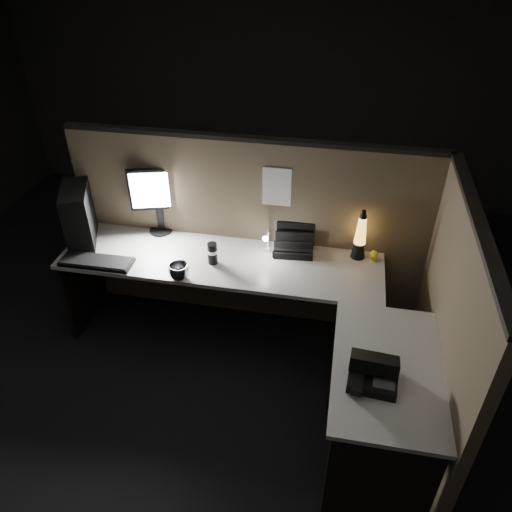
% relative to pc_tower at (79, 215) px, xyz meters
% --- Properties ---
extents(floor, '(6.00, 6.00, 0.00)m').
position_rel_pc_tower_xyz_m(floor, '(1.22, -0.66, -0.94)').
color(floor, black).
rests_on(floor, ground).
extents(room_shell, '(6.00, 6.00, 6.00)m').
position_rel_pc_tower_xyz_m(room_shell, '(1.22, -0.66, 0.68)').
color(room_shell, silver).
rests_on(room_shell, ground).
extents(partition_back, '(2.66, 0.06, 1.50)m').
position_rel_pc_tower_xyz_m(partition_back, '(1.22, 0.27, -0.19)').
color(partition_back, brown).
rests_on(partition_back, ground).
extents(partition_right, '(0.06, 1.66, 1.50)m').
position_rel_pc_tower_xyz_m(partition_right, '(2.55, -0.56, -0.19)').
color(partition_right, brown).
rests_on(partition_right, ground).
extents(desk, '(2.60, 1.60, 0.73)m').
position_rel_pc_tower_xyz_m(desk, '(1.40, -0.41, -0.36)').
color(desk, '#B0ADA6').
rests_on(desk, ground).
extents(pc_tower, '(0.32, 0.44, 0.42)m').
position_rel_pc_tower_xyz_m(pc_tower, '(0.00, 0.00, 0.00)').
color(pc_tower, black).
rests_on(pc_tower, desk).
extents(monitor, '(0.40, 0.17, 0.52)m').
position_rel_pc_tower_xyz_m(monitor, '(0.53, 0.23, 0.10)').
color(monitor, black).
rests_on(monitor, desk).
extents(keyboard, '(0.51, 0.18, 0.03)m').
position_rel_pc_tower_xyz_m(keyboard, '(0.23, -0.27, -0.20)').
color(keyboard, black).
rests_on(keyboard, desk).
extents(mouse, '(0.11, 0.08, 0.04)m').
position_rel_pc_tower_xyz_m(mouse, '(0.84, -0.29, -0.19)').
color(mouse, black).
rests_on(mouse, desk).
extents(clip_lamp, '(0.04, 0.16, 0.20)m').
position_rel_pc_tower_xyz_m(clip_lamp, '(1.39, 0.05, -0.09)').
color(clip_lamp, white).
rests_on(clip_lamp, desk).
extents(organizer, '(0.30, 0.27, 0.21)m').
position_rel_pc_tower_xyz_m(organizer, '(1.57, 0.16, -0.16)').
color(organizer, black).
rests_on(organizer, desk).
extents(lava_lamp, '(0.10, 0.10, 0.38)m').
position_rel_pc_tower_xyz_m(lava_lamp, '(2.03, 0.16, -0.05)').
color(lava_lamp, black).
rests_on(lava_lamp, desk).
extents(travel_mug, '(0.07, 0.07, 0.16)m').
position_rel_pc_tower_xyz_m(travel_mug, '(1.03, -0.11, -0.13)').
color(travel_mug, black).
rests_on(travel_mug, desk).
extents(steel_mug, '(0.18, 0.18, 0.11)m').
position_rel_pc_tower_xyz_m(steel_mug, '(0.85, -0.32, -0.16)').
color(steel_mug, '#B9BAC1').
rests_on(steel_mug, desk).
extents(figurine, '(0.06, 0.06, 0.06)m').
position_rel_pc_tower_xyz_m(figurine, '(2.14, 0.14, -0.16)').
color(figurine, yellow).
rests_on(figurine, desk).
extents(pinned_paper, '(0.20, 0.00, 0.29)m').
position_rel_pc_tower_xyz_m(pinned_paper, '(1.42, 0.23, 0.25)').
color(pinned_paper, white).
rests_on(pinned_paper, partition_back).
extents(desk_phone, '(0.27, 0.28, 0.15)m').
position_rel_pc_tower_xyz_m(desk_phone, '(2.13, -0.97, -0.15)').
color(desk_phone, black).
rests_on(desk_phone, desk).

